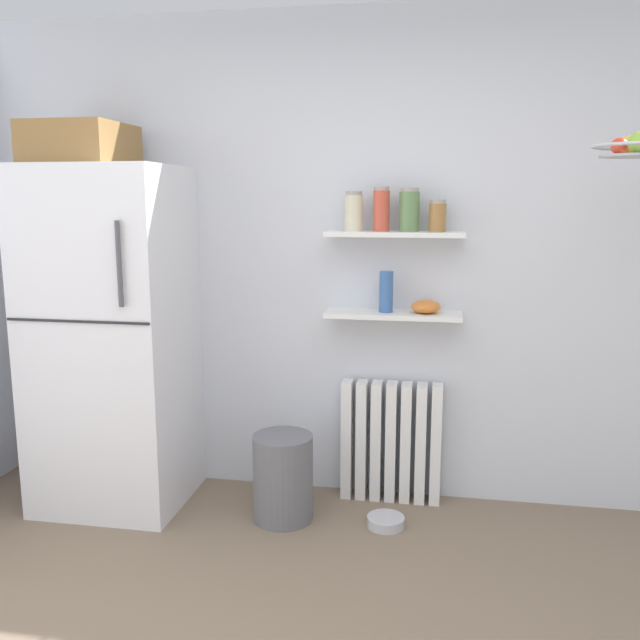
% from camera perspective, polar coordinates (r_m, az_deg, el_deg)
% --- Properties ---
extents(back_wall, '(7.04, 0.10, 2.60)m').
position_cam_1_polar(back_wall, '(3.63, 4.84, 5.02)').
color(back_wall, silver).
rests_on(back_wall, ground_plane).
extents(refrigerator, '(0.75, 0.70, 2.01)m').
position_cam_1_polar(refrigerator, '(3.71, -17.41, -0.84)').
color(refrigerator, silver).
rests_on(refrigerator, ground_plane).
extents(radiator, '(0.54, 0.12, 0.66)m').
position_cam_1_polar(radiator, '(3.72, 6.08, -10.28)').
color(radiator, white).
rests_on(radiator, ground_plane).
extents(wall_shelf_lower, '(0.71, 0.22, 0.02)m').
position_cam_1_polar(wall_shelf_lower, '(3.50, 6.27, 0.46)').
color(wall_shelf_lower, white).
extents(wall_shelf_upper, '(0.71, 0.22, 0.02)m').
position_cam_1_polar(wall_shelf_upper, '(3.46, 6.40, 7.31)').
color(wall_shelf_upper, white).
extents(storage_jar_0, '(0.09, 0.09, 0.20)m').
position_cam_1_polar(storage_jar_0, '(3.47, 2.90, 9.23)').
color(storage_jar_0, beige).
rests_on(storage_jar_0, wall_shelf_upper).
extents(storage_jar_1, '(0.08, 0.08, 0.23)m').
position_cam_1_polar(storage_jar_1, '(3.46, 5.26, 9.39)').
color(storage_jar_1, '#C64C38').
rests_on(storage_jar_1, wall_shelf_upper).
extents(storage_jar_2, '(0.10, 0.10, 0.22)m').
position_cam_1_polar(storage_jar_2, '(3.45, 7.63, 9.28)').
color(storage_jar_2, '#5B7F4C').
rests_on(storage_jar_2, wall_shelf_upper).
extents(storage_jar_3, '(0.09, 0.09, 0.16)m').
position_cam_1_polar(storage_jar_3, '(3.44, 10.00, 8.73)').
color(storage_jar_3, olive).
rests_on(storage_jar_3, wall_shelf_upper).
extents(vase, '(0.07, 0.07, 0.21)m').
position_cam_1_polar(vase, '(3.49, 5.67, 2.42)').
color(vase, '#38609E').
rests_on(vase, wall_shelf_lower).
extents(shelf_bowl, '(0.15, 0.15, 0.07)m').
position_cam_1_polar(shelf_bowl, '(3.49, 9.02, 1.13)').
color(shelf_bowl, orange).
rests_on(shelf_bowl, wall_shelf_lower).
extents(trash_bin, '(0.31, 0.31, 0.45)m').
position_cam_1_polar(trash_bin, '(3.52, -3.18, -13.27)').
color(trash_bin, slate).
rests_on(trash_bin, ground_plane).
extents(pet_food_bowl, '(0.19, 0.19, 0.05)m').
position_cam_1_polar(pet_food_bowl, '(3.54, 5.63, -16.75)').
color(pet_food_bowl, '#B7B7BC').
rests_on(pet_food_bowl, ground_plane).
extents(hanging_fruit_basket, '(0.35, 0.35, 0.10)m').
position_cam_1_polar(hanging_fruit_basket, '(3.17, 25.49, 13.19)').
color(hanging_fruit_basket, '#B2B2B7').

